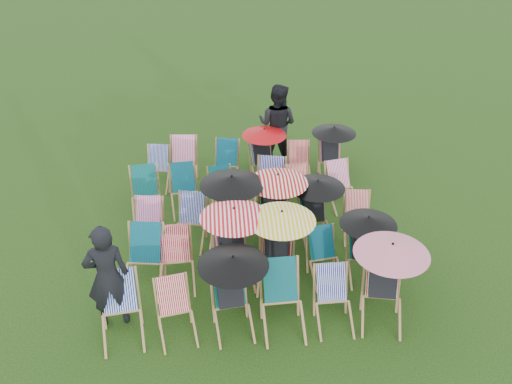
{
  "coord_description": "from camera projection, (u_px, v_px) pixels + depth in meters",
  "views": [
    {
      "loc": [
        -0.56,
        -8.78,
        6.66
      ],
      "look_at": [
        0.17,
        0.39,
        0.9
      ],
      "focal_mm": 40.0,
      "sensor_mm": 36.0,
      "label": 1
    }
  ],
  "objects": [
    {
      "name": "deckchair_28",
      "position": [
        299.0,
        164.0,
        12.78
      ],
      "size": [
        0.6,
        0.8,
        0.83
      ],
      "rotation": [
        0.0,
        0.0,
        -0.07
      ],
      "color": "#A4774C",
      "rests_on": "ground"
    },
    {
      "name": "deckchair_9",
      "position": [
        278.0,
        246.0,
        9.7
      ],
      "size": [
        1.16,
        1.24,
        1.38
      ],
      "rotation": [
        0.0,
        0.0,
        -0.18
      ],
      "color": "#A4774C",
      "rests_on": "ground"
    },
    {
      "name": "deckchair_20",
      "position": [
        223.0,
        191.0,
        11.8
      ],
      "size": [
        0.69,
        0.86,
        0.83
      ],
      "rotation": [
        0.0,
        0.0,
        0.2
      ],
      "color": "#A4774C",
      "rests_on": "ground"
    },
    {
      "name": "deckchair_16",
      "position": [
        316.0,
        209.0,
        10.8
      ],
      "size": [
        1.03,
        1.11,
        1.23
      ],
      "rotation": [
        0.0,
        0.0,
        0.12
      ],
      "color": "#A4774C",
      "rests_on": "ground"
    },
    {
      "name": "deckchair_29",
      "position": [
        331.0,
        151.0,
        12.85
      ],
      "size": [
        0.99,
        1.04,
        1.18
      ],
      "rotation": [
        0.0,
        0.0,
        -0.04
      ],
      "color": "#A4774C",
      "rests_on": "ground"
    },
    {
      "name": "deckchair_2",
      "position": [
        232.0,
        292.0,
        8.79
      ],
      "size": [
        1.1,
        1.18,
        1.3
      ],
      "rotation": [
        0.0,
        0.0,
        0.14
      ],
      "color": "#A4774C",
      "rests_on": "ground"
    },
    {
      "name": "deckchair_13",
      "position": [
        190.0,
        223.0,
        10.77
      ],
      "size": [
        0.75,
        0.93,
        0.9
      ],
      "rotation": [
        0.0,
        0.0,
        -0.2
      ],
      "color": "#A4774C",
      "rests_on": "ground"
    },
    {
      "name": "deckchair_4",
      "position": [
        334.0,
        301.0,
        8.96
      ],
      "size": [
        0.61,
        0.84,
        0.9
      ],
      "rotation": [
        0.0,
        0.0,
        0.02
      ],
      "color": "#A4774C",
      "rests_on": "ground"
    },
    {
      "name": "deckchair_24",
      "position": [
        157.0,
        169.0,
        12.56
      ],
      "size": [
        0.67,
        0.85,
        0.85
      ],
      "rotation": [
        0.0,
        0.0,
        -0.15
      ],
      "color": "#A4774C",
      "rests_on": "ground"
    },
    {
      "name": "deckchair_1",
      "position": [
        176.0,
        313.0,
        8.76
      ],
      "size": [
        0.72,
        0.89,
        0.86
      ],
      "rotation": [
        0.0,
        0.0,
        0.2
      ],
      "color": "#A4774C",
      "rests_on": "ground"
    },
    {
      "name": "deckchair_22",
      "position": [
        298.0,
        191.0,
        11.79
      ],
      "size": [
        0.61,
        0.82,
        0.86
      ],
      "rotation": [
        0.0,
        0.0,
        0.05
      ],
      "color": "#A4774C",
      "rests_on": "ground"
    },
    {
      "name": "deckchair_5",
      "position": [
        385.0,
        282.0,
        8.91
      ],
      "size": [
        1.18,
        1.26,
        1.4
      ],
      "rotation": [
        0.0,
        0.0,
        -0.19
      ],
      "color": "#A4774C",
      "rests_on": "ground"
    },
    {
      "name": "deckchair_6",
      "position": [
        143.0,
        262.0,
        9.68
      ],
      "size": [
        0.8,
        1.02,
        1.02
      ],
      "rotation": [
        0.0,
        0.0,
        -0.14
      ],
      "color": "#A4774C",
      "rests_on": "ground"
    },
    {
      "name": "deckchair_15",
      "position": [
        275.0,
        207.0,
        10.76
      ],
      "size": [
        1.14,
        1.19,
        1.35
      ],
      "rotation": [
        0.0,
        0.0,
        -0.06
      ],
      "color": "#A4774C",
      "rests_on": "ground"
    },
    {
      "name": "deckchair_23",
      "position": [
        342.0,
        187.0,
        11.89
      ],
      "size": [
        0.74,
        0.91,
        0.88
      ],
      "rotation": [
        0.0,
        0.0,
        0.21
      ],
      "color": "#A4774C",
      "rests_on": "ground"
    },
    {
      "name": "person_rear",
      "position": [
        277.0,
        124.0,
        13.21
      ],
      "size": [
        1.19,
        1.1,
        1.96
      ],
      "primitive_type": "imported",
      "rotation": [
        0.0,
        0.0,
        2.65
      ],
      "color": "black",
      "rests_on": "ground"
    },
    {
      "name": "person_left",
      "position": [
        107.0,
        277.0,
        8.72
      ],
      "size": [
        0.75,
        0.56,
        1.86
      ],
      "primitive_type": "imported",
      "rotation": [
        0.0,
        0.0,
        3.32
      ],
      "color": "black",
      "rests_on": "ground"
    },
    {
      "name": "deckchair_14",
      "position": [
        229.0,
        210.0,
        10.61
      ],
      "size": [
        1.19,
        1.27,
        1.41
      ],
      "rotation": [
        0.0,
        0.0,
        -0.2
      ],
      "color": "#A4774C",
      "rests_on": "ground"
    },
    {
      "name": "deckchair_0",
      "position": [
        121.0,
        312.0,
        8.7
      ],
      "size": [
        0.76,
        0.98,
        0.98
      ],
      "rotation": [
        0.0,
        0.0,
        0.14
      ],
      "color": "#A4774C",
      "rests_on": "ground"
    },
    {
      "name": "deckchair_21",
      "position": [
        270.0,
        187.0,
        11.79
      ],
      "size": [
        0.83,
        1.02,
        0.99
      ],
      "rotation": [
        0.0,
        0.0,
        -0.21
      ],
      "color": "#A4774C",
      "rests_on": "ground"
    },
    {
      "name": "deckchair_18",
      "position": [
        146.0,
        195.0,
        11.57
      ],
      "size": [
        0.72,
        0.93,
        0.95
      ],
      "rotation": [
        0.0,
        0.0,
        0.11
      ],
      "color": "#A4774C",
      "rests_on": "ground"
    },
    {
      "name": "deckchair_17",
      "position": [
        358.0,
        218.0,
        10.96
      ],
      "size": [
        0.64,
        0.82,
        0.83
      ],
      "rotation": [
        0.0,
        0.0,
        -0.12
      ],
      "color": "#A4774C",
      "rests_on": "ground"
    },
    {
      "name": "deckchair_25",
      "position": [
        183.0,
        163.0,
        12.64
      ],
      "size": [
        0.71,
        0.94,
        0.98
      ],
      "rotation": [
        0.0,
        0.0,
        -0.06
      ],
      "color": "#A4774C",
      "rests_on": "ground"
    },
    {
      "name": "deckchair_8",
      "position": [
        233.0,
        244.0,
        9.75
      ],
      "size": [
        1.17,
        1.26,
        1.39
      ],
      "rotation": [
        0.0,
        0.0,
        0.16
      ],
      "color": "#A4774C",
      "rests_on": "ground"
    },
    {
      "name": "deckchair_10",
      "position": [
        325.0,
        258.0,
        9.91
      ],
      "size": [
        0.68,
        0.86,
        0.85
      ],
      "rotation": [
        0.0,
        0.0,
        0.15
      ],
      "color": "#A4774C",
      "rests_on": "ground"
    },
    {
      "name": "deckchair_12",
      "position": [
        147.0,
        227.0,
        10.66
      ],
      "size": [
        0.7,
        0.89,
        0.89
      ],
      "rotation": [
        0.0,
        0.0,
        -0.14
      ],
      "color": "#A4774C",
      "rests_on": "ground"
    },
    {
      "name": "deckchair_27",
      "position": [
        263.0,
        153.0,
        12.76
      ],
      "size": [
        0.99,
        1.07,
        1.18
      ],
      "rotation": [
        0.0,
        0.0,
        0.15
      ],
      "color": "#A4774C",
      "rests_on": "ground"
    },
    {
      "name": "deckchair_11",
      "position": [
        365.0,
        246.0,
        9.87
      ],
      "size": [
        0.99,
        1.03,
        1.17
      ],
      "rotation": [
        0.0,
        0.0,
        -0.02
      ],
      "color": "#A4774C",
      "rests_on": "ground"
    },
    {
      "name": "ground",
      "position": [
        249.0,
        243.0,
        10.98
      ],
      "size": [
        100.0,
        100.0,
        0.0
      ],
      "primitive_type": "plane",
      "color": "black",
      "rests_on": "ground"
    },
    {
      "name": "deckchair_19",
      "position": [
        185.0,
        191.0,
        11.73
      ],
      "size": [
        0.7,
        0.9,
        0.91
      ],
      "rotation": [
        0.0,
        0.0,
        0.12
      ],
      "color": "#A4774C",
      "rests_on": "ground"
    },
    {
      "name": "deckchair_3",
      "position": [
        283.0,
        301.0,
        8.86
      ],
      "size": [
        0.72,
        0.98,
        1.03
      ],
      "rotation": [
        0.0,
        0.0,
        0.04
      ],
      "color": "#A4774C",
      "rests_on": "ground"
    },
    {
      "name": "deckchair_26",
      "position": [
        225.0,
        164.0,
        12.7
      ],
      "size": [
        0.74,
        0.92,
        0.9
      ],
      "rotation": [
        0.0,
        0.0,
        -0.19
      ],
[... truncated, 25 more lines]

